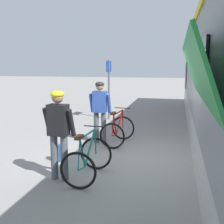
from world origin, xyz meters
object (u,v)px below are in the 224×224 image
at_px(bicycle_near_teal, 88,159).
at_px(platform_sign_post, 109,80).
at_px(backpack_on_platform, 61,153).
at_px(cyclist_far_in_blue, 100,107).
at_px(bicycle_far_red, 118,130).
at_px(cyclist_near_in_dark, 58,127).

xyz_separation_m(bicycle_near_teal, platform_sign_post, (-1.04, 6.04, 1.22)).
bearing_deg(platform_sign_post, backpack_on_platform, -88.78).
height_order(cyclist_far_in_blue, platform_sign_post, platform_sign_post).
relative_size(bicycle_far_red, platform_sign_post, 0.47).
bearing_deg(cyclist_far_in_blue, bicycle_near_teal, -79.98).
xyz_separation_m(bicycle_far_red, backpack_on_platform, (-1.00, -1.70, -0.20)).
xyz_separation_m(cyclist_far_in_blue, backpack_on_platform, (-0.48, -1.70, -0.85)).
bearing_deg(platform_sign_post, bicycle_near_teal, -80.23).
bearing_deg(bicycle_near_teal, bicycle_far_red, 88.40).
height_order(cyclist_far_in_blue, bicycle_far_red, cyclist_far_in_blue).
relative_size(bicycle_near_teal, platform_sign_post, 0.46).
height_order(cyclist_near_in_dark, cyclist_far_in_blue, same).
relative_size(bicycle_near_teal, bicycle_far_red, 0.97).
bearing_deg(backpack_on_platform, cyclist_near_in_dark, -87.63).
xyz_separation_m(cyclist_near_in_dark, backpack_on_platform, (-0.41, 1.00, -0.85)).
bearing_deg(cyclist_near_in_dark, bicycle_far_red, 77.63).
bearing_deg(bicycle_near_teal, cyclist_far_in_blue, 100.02).
xyz_separation_m(cyclist_near_in_dark, cyclist_far_in_blue, (0.07, 2.71, 0.00)).
height_order(bicycle_far_red, backpack_on_platform, bicycle_far_red).
bearing_deg(bicycle_near_teal, platform_sign_post, 99.77).
height_order(bicycle_far_red, platform_sign_post, platform_sign_post).
relative_size(cyclist_near_in_dark, bicycle_near_teal, 1.61).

